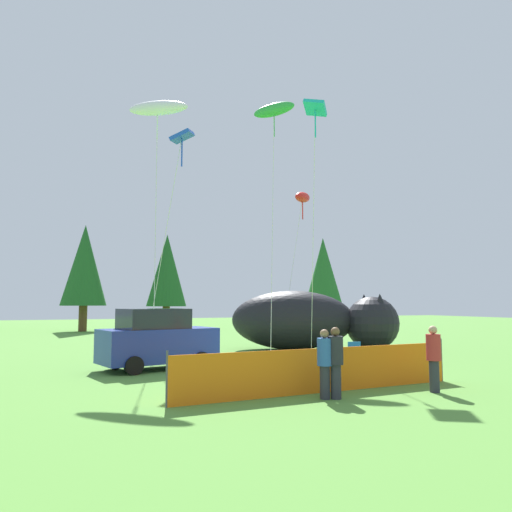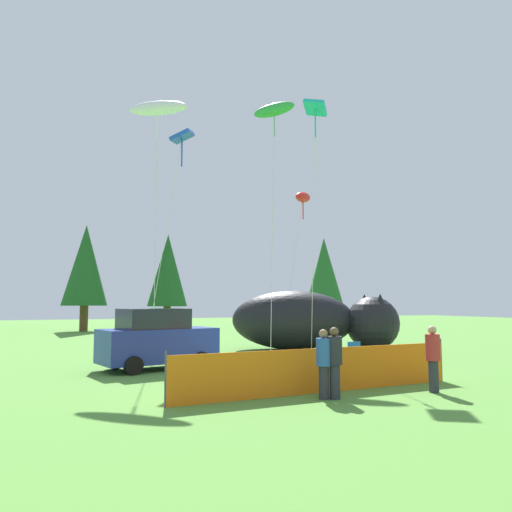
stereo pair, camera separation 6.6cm
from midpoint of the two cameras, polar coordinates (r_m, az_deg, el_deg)
The scene contains 16 objects.
ground_plane at distance 16.73m, azimuth 2.57°, elevation -13.45°, with size 120.00×120.00×0.00m, color #548C38.
parked_car at distance 18.38m, azimuth -11.32°, elevation -9.35°, with size 4.33×2.66×2.14m.
folding_chair at distance 18.59m, azimuth 11.26°, elevation -10.80°, with size 0.59×0.59×0.95m.
inflatable_cat at distance 25.52m, azimuth 6.23°, elevation -7.55°, with size 8.32×5.80×2.96m.
safety_fence at distance 13.63m, azimuth 7.63°, elevation -12.80°, with size 8.57×0.63×1.27m.
spectator_in_grey_shirt at distance 14.28m, azimuth 19.52°, elevation -10.70°, with size 0.38×0.38×1.74m.
spectator_in_blue_shirt at distance 12.74m, azimuth 8.93°, elevation -11.61°, with size 0.38×0.38×1.75m.
spectator_in_white_shirt at distance 12.68m, azimuth 7.70°, elevation -11.78°, with size 0.37×0.37×1.70m.
kite_teal_diamond at distance 22.29m, azimuth 6.68°, elevation 15.79°, with size 1.63×3.03×10.96m.
kite_blue_box at distance 21.87m, azimuth -8.62°, elevation 12.81°, with size 1.56×3.09×9.66m.
kite_red_lizard at distance 29.26m, azimuth 5.27°, elevation 6.64°, with size 3.10×2.50×8.92m.
kite_white_ghost at distance 22.01m, azimuth -11.27°, elevation 16.16°, with size 2.48×2.73×10.93m.
kite_green_fish at distance 24.45m, azimuth 1.99°, elevation 16.25°, with size 2.17×3.01×11.93m.
horizon_tree_east at distance 43.99m, azimuth -19.05°, elevation -1.03°, with size 3.72×3.72×8.88m.
horizon_tree_mid at distance 51.58m, azimuth 7.66°, elevation -1.78°, with size 3.78×3.78×9.01m.
horizon_tree_northeast at distance 45.83m, azimuth -10.19°, elevation -1.65°, with size 3.58×3.58×8.55m.
Camera 1 is at (-7.07, -14.98, 2.36)m, focal length 35.00 mm.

